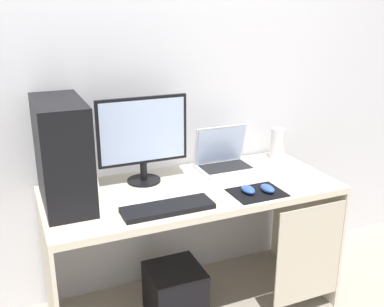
{
  "coord_description": "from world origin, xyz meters",
  "views": [
    {
      "loc": [
        -0.83,
        -1.94,
        1.61
      ],
      "look_at": [
        0.0,
        0.0,
        0.9
      ],
      "focal_mm": 41.9,
      "sensor_mm": 36.0,
      "label": 1
    }
  ],
  "objects_px": {
    "pc_tower": "(62,153)",
    "mouse_right": "(267,189)",
    "mouse_left": "(248,190)",
    "monitor": "(143,137)",
    "speaker": "(277,144)",
    "subwoofer": "(175,292)",
    "laptop": "(224,160)",
    "keyboard": "(168,208)"
  },
  "relations": [
    {
      "from": "pc_tower",
      "to": "mouse_right",
      "type": "bearing_deg",
      "value": -16.62
    },
    {
      "from": "pc_tower",
      "to": "mouse_left",
      "type": "xyz_separation_m",
      "value": [
        0.83,
        -0.25,
        -0.22
      ]
    },
    {
      "from": "mouse_left",
      "to": "mouse_right",
      "type": "relative_size",
      "value": 1.0
    },
    {
      "from": "monitor",
      "to": "speaker",
      "type": "xyz_separation_m",
      "value": [
        0.85,
        0.05,
        -0.15
      ]
    },
    {
      "from": "subwoofer",
      "to": "monitor",
      "type": "bearing_deg",
      "value": 115.59
    },
    {
      "from": "laptop",
      "to": "keyboard",
      "type": "height_order",
      "value": "laptop"
    },
    {
      "from": "speaker",
      "to": "subwoofer",
      "type": "height_order",
      "value": "speaker"
    },
    {
      "from": "monitor",
      "to": "laptop",
      "type": "distance_m",
      "value": 0.52
    },
    {
      "from": "laptop",
      "to": "subwoofer",
      "type": "distance_m",
      "value": 0.77
    },
    {
      "from": "pc_tower",
      "to": "speaker",
      "type": "bearing_deg",
      "value": 6.51
    },
    {
      "from": "mouse_right",
      "to": "subwoofer",
      "type": "distance_m",
      "value": 0.76
    },
    {
      "from": "laptop",
      "to": "mouse_left",
      "type": "bearing_deg",
      "value": -98.88
    },
    {
      "from": "speaker",
      "to": "subwoofer",
      "type": "distance_m",
      "value": 1.04
    },
    {
      "from": "monitor",
      "to": "mouse_right",
      "type": "height_order",
      "value": "monitor"
    },
    {
      "from": "monitor",
      "to": "laptop",
      "type": "height_order",
      "value": "monitor"
    },
    {
      "from": "speaker",
      "to": "mouse_left",
      "type": "relative_size",
      "value": 1.95
    },
    {
      "from": "pc_tower",
      "to": "mouse_right",
      "type": "relative_size",
      "value": 5.09
    },
    {
      "from": "laptop",
      "to": "monitor",
      "type": "bearing_deg",
      "value": -177.37
    },
    {
      "from": "subwoofer",
      "to": "pc_tower",
      "type": "bearing_deg",
      "value": 169.31
    },
    {
      "from": "pc_tower",
      "to": "laptop",
      "type": "bearing_deg",
      "value": 7.48
    },
    {
      "from": "keyboard",
      "to": "mouse_right",
      "type": "distance_m",
      "value": 0.52
    },
    {
      "from": "monitor",
      "to": "speaker",
      "type": "distance_m",
      "value": 0.86
    },
    {
      "from": "pc_tower",
      "to": "mouse_right",
      "type": "height_order",
      "value": "pc_tower"
    },
    {
      "from": "pc_tower",
      "to": "speaker",
      "type": "height_order",
      "value": "pc_tower"
    },
    {
      "from": "monitor",
      "to": "mouse_left",
      "type": "height_order",
      "value": "monitor"
    },
    {
      "from": "laptop",
      "to": "speaker",
      "type": "relative_size",
      "value": 1.68
    },
    {
      "from": "monitor",
      "to": "subwoofer",
      "type": "bearing_deg",
      "value": -64.41
    },
    {
      "from": "speaker",
      "to": "mouse_left",
      "type": "height_order",
      "value": "speaker"
    },
    {
      "from": "speaker",
      "to": "mouse_left",
      "type": "xyz_separation_m",
      "value": [
        -0.43,
        -0.4,
        -0.07
      ]
    },
    {
      "from": "pc_tower",
      "to": "monitor",
      "type": "relative_size",
      "value": 1.04
    },
    {
      "from": "pc_tower",
      "to": "subwoofer",
      "type": "bearing_deg",
      "value": -10.69
    },
    {
      "from": "keyboard",
      "to": "laptop",
      "type": "bearing_deg",
      "value": 38.74
    },
    {
      "from": "keyboard",
      "to": "mouse_left",
      "type": "bearing_deg",
      "value": 2.68
    },
    {
      "from": "pc_tower",
      "to": "keyboard",
      "type": "relative_size",
      "value": 1.16
    },
    {
      "from": "monitor",
      "to": "keyboard",
      "type": "height_order",
      "value": "monitor"
    },
    {
      "from": "mouse_left",
      "to": "subwoofer",
      "type": "bearing_deg",
      "value": 154.6
    },
    {
      "from": "monitor",
      "to": "mouse_left",
      "type": "xyz_separation_m",
      "value": [
        0.42,
        -0.35,
        -0.22
      ]
    },
    {
      "from": "pc_tower",
      "to": "keyboard",
      "type": "distance_m",
      "value": 0.54
    },
    {
      "from": "speaker",
      "to": "subwoofer",
      "type": "relative_size",
      "value": 0.66
    },
    {
      "from": "mouse_left",
      "to": "subwoofer",
      "type": "xyz_separation_m",
      "value": [
        -0.33,
        0.16,
        -0.6
      ]
    },
    {
      "from": "keyboard",
      "to": "subwoofer",
      "type": "relative_size",
      "value": 1.48
    },
    {
      "from": "speaker",
      "to": "mouse_right",
      "type": "relative_size",
      "value": 1.95
    }
  ]
}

